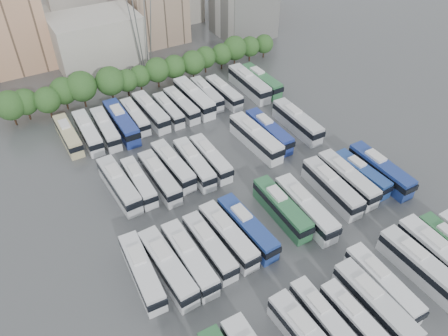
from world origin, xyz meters
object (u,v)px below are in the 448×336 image
bus_r3_s8 (194,97)px  bus_r0_s8 (383,284)px  bus_r0_s10 (421,266)px  bus_r0_s11 (440,256)px  bus_r1_s11 (347,178)px  bus_r1_s3 (209,246)px  bus_r2_s10 (269,131)px  bus_r3_s3 (121,122)px  bus_r3_s4 (135,116)px  bus_r3_s9 (207,94)px  bus_r2_s3 (159,177)px  bus_r2_s5 (194,163)px  bus_r0_s6 (356,320)px  bus_r1_s10 (332,187)px  bus_r2_s9 (256,138)px  bus_r2_s2 (139,182)px  bus_r2_s4 (173,165)px  bus_r3_s10 (224,92)px  bus_r1_s12 (361,173)px  bus_r1_s0 (142,271)px  bus_r1_s7 (282,208)px  bus_r2_s1 (119,185)px  bus_r3_s1 (88,132)px  bus_r0_s5 (324,319)px  bus_r3_s6 (168,110)px  bus_r1_s2 (189,258)px  bus_r1_s1 (168,267)px  bus_r3_s2 (106,128)px  bus_r3_s13 (261,81)px  bus_r1_s13 (380,170)px  bus_r3_s12 (249,83)px  bus_r3_s0 (68,135)px  bus_r2_s12 (297,121)px  bus_r0_s7 (375,304)px  bus_r3_s7 (182,105)px  bus_r1_s8 (305,208)px  bus_r2_s6 (211,158)px  bus_r1_s4 (228,235)px

bus_r3_s8 → bus_r0_s8: bearing=-91.2°
bus_r0_s10 → bus_r0_s11: (3.54, -0.16, 0.08)m
bus_r1_s11 → bus_r1_s3: bearing=-176.2°
bus_r2_s10 → bus_r3_s3: bus_r3_s3 is taller
bus_r3_s4 → bus_r3_s9: 16.55m
bus_r2_s3 → bus_r3_s8: (16.44, 19.75, 0.21)m
bus_r2_s5 → bus_r0_s6: bearing=-82.8°
bus_r0_s6 → bus_r1_s10: (13.01, 19.55, 0.31)m
bus_r2_s3 → bus_r2_s5: bearing=2.4°
bus_r3_s4 → bus_r2_s3: bearing=-99.3°
bus_r2_s9 → bus_r0_s6: bearing=-106.8°
bus_r2_s2 → bus_r1_s3: bearing=-78.3°
bus_r1_s3 → bus_r2_s2: 18.16m
bus_r2_s4 → bus_r1_s3: bearing=-101.7°
bus_r1_s10 → bus_r3_s10: size_ratio=1.10×
bus_r0_s11 → bus_r1_s12: (3.35, 18.54, -0.34)m
bus_r0_s11 → bus_r1_s0: bus_r0_s11 is taller
bus_r1_s3 → bus_r1_s7: 13.16m
bus_r1_s3 → bus_r1_s7: bearing=3.2°
bus_r2_s1 → bus_r3_s1: 17.28m
bus_r0_s5 → bus_r3_s6: size_ratio=1.03×
bus_r3_s9 → bus_r1_s2: bearing=-119.8°
bus_r1_s1 → bus_r3_s2: bearing=82.2°
bus_r0_s10 → bus_r3_s2: bearing=115.3°
bus_r3_s13 → bus_r0_s5: bearing=-118.1°
bus_r1_s13 → bus_r3_s12: 36.16m
bus_r2_s3 → bus_r3_s0: 22.11m
bus_r0_s8 → bus_r2_s5: size_ratio=0.98×
bus_r3_s3 → bus_r2_s12: bearing=-29.1°
bus_r3_s0 → bus_r3_s13: size_ratio=0.91×
bus_r0_s7 → bus_r2_s9: (6.36, 36.63, 0.14)m
bus_r2_s10 → bus_r3_s7: 19.73m
bus_r2_s3 → bus_r2_s9: 19.84m
bus_r1_s13 → bus_r3_s6: bearing=123.0°
bus_r1_s1 → bus_r1_s8: bus_r1_s8 is taller
bus_r1_s1 → bus_r2_s2: size_ratio=1.17×
bus_r1_s0 → bus_r1_s11: size_ratio=0.96×
bus_r1_s12 → bus_r2_s4: bearing=144.3°
bus_r1_s7 → bus_r3_s2: (-16.47, 34.29, -0.08)m
bus_r0_s5 → bus_r0_s6: size_ratio=1.02×
bus_r0_s8 → bus_r1_s2: bearing=142.5°
bus_r2_s9 → bus_r3_s8: (-3.36, 18.55, -0.00)m
bus_r1_s8 → bus_r2_s6: bearing=111.8°
bus_r0_s8 → bus_r2_s4: 37.82m
bus_r1_s11 → bus_r2_s2: bearing=152.3°
bus_r1_s12 → bus_r2_s9: 19.81m
bus_r0_s11 → bus_r1_s1: size_ratio=1.04×
bus_r1_s11 → bus_r2_s3: size_ratio=1.04×
bus_r0_s11 → bus_r1_s4: size_ratio=1.09×
bus_r1_s4 → bus_r1_s12: (26.43, 0.76, -0.17)m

